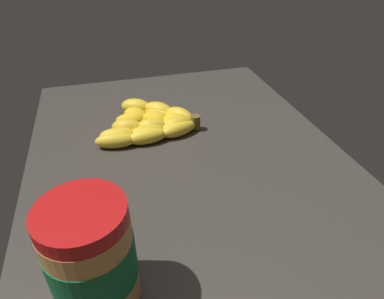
% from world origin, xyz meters
% --- Properties ---
extents(ground_plane, '(0.95, 0.59, 0.03)m').
position_xyz_m(ground_plane, '(0.00, 0.00, -0.02)').
color(ground_plane, '#38332D').
extents(banana_bunch, '(0.19, 0.22, 0.04)m').
position_xyz_m(banana_bunch, '(-0.19, -0.04, 0.02)').
color(banana_bunch, yellow).
rests_on(banana_bunch, ground_plane).
extents(peanut_butter_jar, '(0.10, 0.10, 0.14)m').
position_xyz_m(peanut_butter_jar, '(0.17, -0.17, 0.07)').
color(peanut_butter_jar, '#BF8442').
rests_on(peanut_butter_jar, ground_plane).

